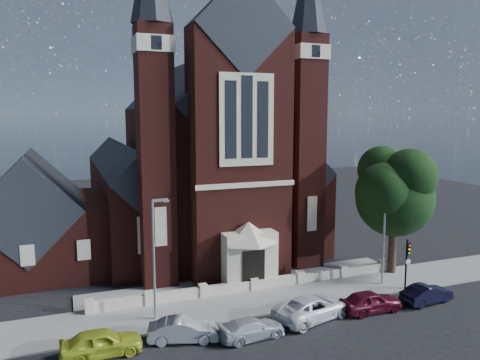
# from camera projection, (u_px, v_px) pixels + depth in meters

# --- Properties ---
(ground) EXTENTS (120.00, 120.00, 0.00)m
(ground) POSITION_uv_depth(u_px,v_px,m) (219.00, 259.00, 43.73)
(ground) COLOR black
(ground) RESTS_ON ground
(pavement_strip) EXTENTS (60.00, 5.00, 0.12)m
(pavement_strip) POSITION_uv_depth(u_px,v_px,m) (264.00, 300.00, 34.01)
(pavement_strip) COLOR gray
(pavement_strip) RESTS_ON ground
(forecourt_paving) EXTENTS (26.00, 3.00, 0.14)m
(forecourt_paving) POSITION_uv_depth(u_px,v_px,m) (244.00, 282.00, 37.71)
(forecourt_paving) COLOR gray
(forecourt_paving) RESTS_ON ground
(forecourt_wall) EXTENTS (24.00, 0.40, 0.90)m
(forecourt_wall) POSITION_uv_depth(u_px,v_px,m) (253.00, 291.00, 35.86)
(forecourt_wall) COLOR beige
(forecourt_wall) RESTS_ON ground
(church) EXTENTS (20.01, 34.90, 29.20)m
(church) POSITION_uv_depth(u_px,v_px,m) (195.00, 163.00, 49.92)
(church) COLOR #471813
(church) RESTS_ON ground
(parish_hall) EXTENTS (12.00, 12.20, 10.24)m
(parish_hall) POSITION_uv_depth(u_px,v_px,m) (31.00, 224.00, 40.31)
(parish_hall) COLOR #471813
(parish_hall) RESTS_ON ground
(street_tree) EXTENTS (6.40, 6.60, 10.70)m
(street_tree) POSITION_uv_depth(u_px,v_px,m) (398.00, 193.00, 38.57)
(street_tree) COLOR black
(street_tree) RESTS_ON ground
(street_lamp_left) EXTENTS (1.16, 0.22, 8.09)m
(street_lamp_left) POSITION_uv_depth(u_px,v_px,m) (155.00, 252.00, 30.12)
(street_lamp_left) COLOR gray
(street_lamp_left) RESTS_ON ground
(street_lamp_right) EXTENTS (1.16, 0.22, 8.09)m
(street_lamp_right) POSITION_uv_depth(u_px,v_px,m) (385.00, 228.00, 36.45)
(street_lamp_right) COLOR gray
(street_lamp_right) RESTS_ON ground
(traffic_signal) EXTENTS (0.28, 0.42, 4.00)m
(traffic_signal) POSITION_uv_depth(u_px,v_px,m) (407.00, 258.00, 35.59)
(traffic_signal) COLOR black
(traffic_signal) RESTS_ON ground
(car_lime_van) EXTENTS (4.52, 1.82, 1.54)m
(car_lime_van) POSITION_uv_depth(u_px,v_px,m) (101.00, 343.00, 26.16)
(car_lime_van) COLOR #B0C126
(car_lime_van) RESTS_ON ground
(car_silver_a) EXTENTS (4.44, 2.55, 1.38)m
(car_silver_a) POSITION_uv_depth(u_px,v_px,m) (183.00, 330.00, 27.83)
(car_silver_a) COLOR #999BA0
(car_silver_a) RESTS_ON ground
(car_silver_b) EXTENTS (4.34, 2.08, 1.22)m
(car_silver_b) POSITION_uv_depth(u_px,v_px,m) (252.00, 328.00, 28.22)
(car_silver_b) COLOR #B7BABF
(car_silver_b) RESTS_ON ground
(car_white_suv) EXTENTS (6.04, 3.97, 1.54)m
(car_white_suv) POSITION_uv_depth(u_px,v_px,m) (312.00, 307.00, 30.89)
(car_white_suv) COLOR white
(car_white_suv) RESTS_ON ground
(car_dark_red) EXTENTS (4.41, 1.83, 1.49)m
(car_dark_red) POSITION_uv_depth(u_px,v_px,m) (371.00, 301.00, 31.96)
(car_dark_red) COLOR #500D1D
(car_dark_red) RESTS_ON ground
(car_navy) EXTENTS (4.21, 1.87, 1.34)m
(car_navy) POSITION_uv_depth(u_px,v_px,m) (427.00, 294.00, 33.48)
(car_navy) COLOR black
(car_navy) RESTS_ON ground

